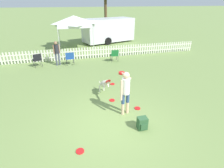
{
  "coord_description": "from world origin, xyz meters",
  "views": [
    {
      "loc": [
        -1.14,
        -4.61,
        3.79
      ],
      "look_at": [
        0.46,
        1.44,
        0.79
      ],
      "focal_mm": 28.0,
      "sensor_mm": 36.0,
      "label": 1
    }
  ],
  "objects": [
    {
      "name": "folding_chair_blue_left",
      "position": [
        -1.0,
        6.51,
        0.51
      ],
      "size": [
        0.56,
        0.57,
        0.85
      ],
      "rotation": [
        0.0,
        0.0,
        3.21
      ],
      "color": "#333338",
      "rests_on": "ground_plane"
    },
    {
      "name": "frisbee_far_scatter",
      "position": [
        -1.09,
        -0.94,
        0.01
      ],
      "size": [
        0.23,
        0.23,
        0.02
      ],
      "color": "red",
      "rests_on": "ground_plane"
    },
    {
      "name": "handler_person",
      "position": [
        0.69,
        0.51,
        1.03
      ],
      "size": [
        0.46,
        1.05,
        1.65
      ],
      "rotation": [
        0.0,
        0.0,
        0.24
      ],
      "color": "beige",
      "rests_on": "ground_plane"
    },
    {
      "name": "folding_chair_green_right",
      "position": [
        1.95,
        6.43,
        0.5
      ],
      "size": [
        0.51,
        0.53,
        0.84
      ],
      "rotation": [
        0.0,
        0.0,
        3.1
      ],
      "color": "#333338",
      "rests_on": "ground_plane"
    },
    {
      "name": "equipment_trailer",
      "position": [
        3.03,
        12.61,
        1.2
      ],
      "size": [
        5.76,
        3.29,
        2.25
      ],
      "rotation": [
        0.0,
        0.0,
        0.28
      ],
      "color": "silver",
      "rests_on": "ground_plane"
    },
    {
      "name": "folding_chair_center",
      "position": [
        -2.98,
        6.65,
        0.52
      ],
      "size": [
        0.64,
        0.65,
        0.86
      ],
      "rotation": [
        0.0,
        0.0,
        3.51
      ],
      "color": "#333338",
      "rests_on": "ground_plane"
    },
    {
      "name": "frisbee_near_handler",
      "position": [
        0.89,
        3.0,
        0.01
      ],
      "size": [
        0.23,
        0.23,
        0.02
      ],
      "color": "red",
      "rests_on": "ground_plane"
    },
    {
      "name": "ground_plane",
      "position": [
        0.0,
        0.0,
        0.0
      ],
      "size": [
        240.0,
        240.0,
        0.0
      ],
      "primitive_type": "plane",
      "color": "olive"
    },
    {
      "name": "picket_fence",
      "position": [
        0.0,
        7.65,
        0.4
      ],
      "size": [
        17.76,
        0.04,
        0.8
      ],
      "color": "silver",
      "rests_on": "ground_plane"
    },
    {
      "name": "spectator_standing",
      "position": [
        -1.76,
        6.66,
        0.92
      ],
      "size": [
        0.41,
        0.27,
        1.54
      ],
      "rotation": [
        0.0,
        0.0,
        3.33
      ],
      "color": "#474C5B",
      "rests_on": "ground_plane"
    },
    {
      "name": "frisbee_near_dog",
      "position": [
        0.47,
        1.48,
        0.01
      ],
      "size": [
        0.23,
        0.23,
        0.02
      ],
      "color": "red",
      "rests_on": "ground_plane"
    },
    {
      "name": "backpack_on_grass",
      "position": [
        0.96,
        -0.49,
        0.21
      ],
      "size": [
        0.31,
        0.29,
        0.42
      ],
      "color": "#2D5633",
      "rests_on": "ground_plane"
    },
    {
      "name": "canopy_tent_main",
      "position": [
        -0.3,
        10.9,
        2.26
      ],
      "size": [
        2.74,
        2.74,
        2.69
      ],
      "color": "silver",
      "rests_on": "ground_plane"
    },
    {
      "name": "leaping_dog",
      "position": [
        0.29,
        2.15,
        0.49
      ],
      "size": [
        0.46,
        1.05,
        0.86
      ],
      "rotation": [
        0.0,
        0.0,
        -2.9
      ],
      "color": "beige",
      "rests_on": "ground_plane"
    },
    {
      "name": "frisbee_midfield",
      "position": [
        1.27,
        0.64,
        0.01
      ],
      "size": [
        0.23,
        0.23,
        0.02
      ],
      "color": "red",
      "rests_on": "ground_plane"
    }
  ]
}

